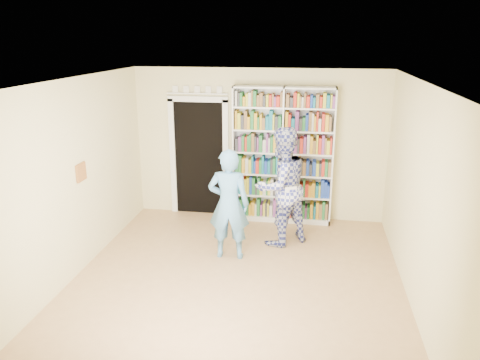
{
  "coord_description": "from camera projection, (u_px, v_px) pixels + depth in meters",
  "views": [
    {
      "loc": [
        0.94,
        -5.64,
        3.23
      ],
      "look_at": [
        -0.09,
        0.9,
        1.18
      ],
      "focal_mm": 35.0,
      "sensor_mm": 36.0,
      "label": 1
    }
  ],
  "objects": [
    {
      "name": "bookshelf",
      "position": [
        283.0,
        155.0,
        8.21
      ],
      "size": [
        1.75,
        0.33,
        2.41
      ],
      "rotation": [
        0.0,
        0.0,
        0.2
      ],
      "color": "white",
      "rests_on": "floor"
    },
    {
      "name": "doorway",
      "position": [
        199.0,
        152.0,
        8.57
      ],
      "size": [
        1.1,
        0.08,
        2.43
      ],
      "color": "black",
      "rests_on": "floor"
    },
    {
      "name": "floor",
      "position": [
        236.0,
        281.0,
        6.42
      ],
      "size": [
        5.0,
        5.0,
        0.0
      ],
      "primitive_type": "plane",
      "color": "#A67B50",
      "rests_on": "ground"
    },
    {
      "name": "wall_back",
      "position": [
        259.0,
        145.0,
        8.38
      ],
      "size": [
        4.5,
        0.0,
        4.5
      ],
      "primitive_type": "plane",
      "rotation": [
        1.57,
        0.0,
        0.0
      ],
      "color": "beige",
      "rests_on": "floor"
    },
    {
      "name": "man_plaid",
      "position": [
        281.0,
        187.0,
        7.35
      ],
      "size": [
        1.17,
        1.14,
        1.9
      ],
      "primitive_type": "imported",
      "rotation": [
        0.0,
        0.0,
        3.84
      ],
      "color": "navy",
      "rests_on": "floor"
    },
    {
      "name": "man_blue",
      "position": [
        229.0,
        204.0,
        6.9
      ],
      "size": [
        0.63,
        0.43,
        1.68
      ],
      "primitive_type": "imported",
      "rotation": [
        0.0,
        0.0,
        3.19
      ],
      "color": "#558FBF",
      "rests_on": "floor"
    },
    {
      "name": "wall_right",
      "position": [
        418.0,
        197.0,
        5.68
      ],
      "size": [
        0.0,
        5.0,
        5.0
      ],
      "primitive_type": "plane",
      "rotation": [
        1.57,
        0.0,
        -1.57
      ],
      "color": "beige",
      "rests_on": "floor"
    },
    {
      "name": "wall_left",
      "position": [
        73.0,
        180.0,
        6.36
      ],
      "size": [
        0.0,
        5.0,
        5.0
      ],
      "primitive_type": "plane",
      "rotation": [
        1.57,
        0.0,
        1.57
      ],
      "color": "beige",
      "rests_on": "floor"
    },
    {
      "name": "paper_sheet",
      "position": [
        291.0,
        195.0,
        7.12
      ],
      "size": [
        0.18,
        0.08,
        0.27
      ],
      "primitive_type": "cube",
      "rotation": [
        0.0,
        0.0,
        0.43
      ],
      "color": "white",
      "rests_on": "man_plaid"
    },
    {
      "name": "ceiling",
      "position": [
        236.0,
        81.0,
        5.62
      ],
      "size": [
        5.0,
        5.0,
        0.0
      ],
      "primitive_type": "plane",
      "rotation": [
        3.14,
        0.0,
        0.0
      ],
      "color": "white",
      "rests_on": "wall_back"
    },
    {
      "name": "wall_art",
      "position": [
        81.0,
        172.0,
        6.53
      ],
      "size": [
        0.03,
        0.25,
        0.25
      ],
      "primitive_type": "cube",
      "color": "brown",
      "rests_on": "wall_left"
    }
  ]
}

